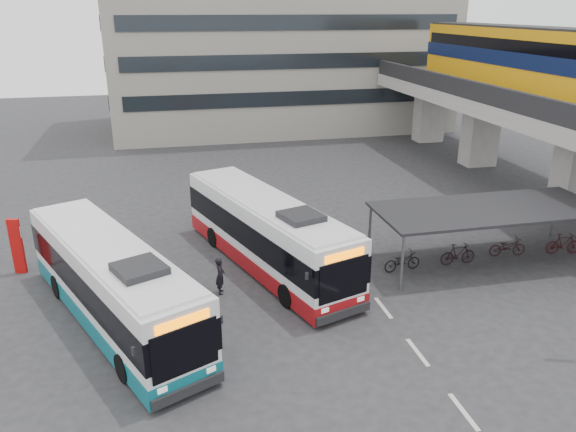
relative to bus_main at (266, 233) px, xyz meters
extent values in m
plane|color=#28282B|center=(1.12, -4.70, -1.55)|extent=(120.00, 120.00, 0.00)
cube|color=gray|center=(18.12, 13.30, 0.75)|extent=(2.20, 1.60, 4.60)
cube|color=gray|center=(18.12, 21.30, 0.75)|extent=(2.20, 1.60, 4.60)
cube|color=gray|center=(18.12, 7.30, 3.50)|extent=(8.00, 32.00, 0.90)
cube|color=black|center=(14.37, 7.30, 4.50)|extent=(0.35, 32.00, 1.10)
cube|color=orange|center=(18.12, 9.58, 6.05)|extent=(2.90, 20.00, 3.90)
cube|color=#091336|center=(18.12, 9.58, 6.25)|extent=(2.98, 20.02, 0.90)
cube|color=black|center=(18.12, 9.58, 7.05)|extent=(2.96, 19.20, 0.70)
cube|color=black|center=(18.12, 9.58, 8.00)|extent=(2.70, 19.60, 0.25)
cylinder|color=#595B60|center=(4.82, 0.10, -0.35)|extent=(0.12, 0.12, 2.40)
cylinder|color=#595B60|center=(14.42, 0.10, -0.35)|extent=(0.12, 0.12, 2.40)
cylinder|color=#595B60|center=(4.82, -3.50, -0.35)|extent=(0.12, 0.12, 2.40)
cube|color=black|center=(9.62, -1.70, 0.93)|extent=(10.00, 4.00, 0.12)
imported|color=black|center=(5.62, -1.70, -1.10)|extent=(1.71, 0.60, 0.90)
imported|color=black|center=(8.28, -1.70, -1.05)|extent=(1.66, 0.47, 1.00)
imported|color=black|center=(10.95, -1.70, -1.10)|extent=(1.71, 0.60, 0.90)
imported|color=black|center=(13.62, -1.70, -1.05)|extent=(1.66, 0.47, 1.00)
cube|color=beige|center=(3.62, -10.70, -1.55)|extent=(0.15, 1.60, 0.01)
cube|color=beige|center=(3.62, -7.70, -1.55)|extent=(0.15, 1.60, 0.01)
cube|color=beige|center=(3.62, -4.70, -1.55)|extent=(0.15, 1.60, 0.01)
cube|color=white|center=(-0.01, 0.02, 0.16)|extent=(5.79, 11.45, 2.58)
cube|color=maroon|center=(-0.01, 0.02, -1.04)|extent=(5.84, 11.50, 0.70)
cube|color=black|center=(-0.01, 0.02, 0.28)|extent=(5.86, 11.49, 1.08)
cube|color=#FF7200|center=(1.76, -5.34, 1.12)|extent=(1.62, 0.60, 0.28)
cube|color=black|center=(0.88, -2.66, 1.66)|extent=(1.83, 1.88, 0.26)
cylinder|color=black|center=(0.06, -3.76, -1.08)|extent=(0.56, 0.98, 0.94)
cylinder|color=black|center=(0.07, 3.36, -1.08)|extent=(0.56, 0.98, 0.94)
cube|color=white|center=(-6.26, -3.39, 0.14)|extent=(6.75, 11.10, 2.55)
cube|color=#0B5C6A|center=(-6.26, -3.39, -1.04)|extent=(6.80, 11.16, 0.70)
cube|color=black|center=(-6.26, -3.39, 0.26)|extent=(6.81, 11.15, 1.07)
cube|color=#FF7200|center=(-3.96, -8.45, 1.09)|extent=(1.54, 0.76, 0.28)
cube|color=black|center=(-5.11, -5.92, 1.62)|extent=(1.90, 1.94, 0.26)
cylinder|color=black|center=(-5.79, -7.08, -1.09)|extent=(0.64, 0.96, 0.93)
cylinder|color=black|center=(-6.54, -0.09, -1.09)|extent=(0.64, 0.96, 0.93)
imported|color=black|center=(-2.28, -2.11, -0.78)|extent=(0.43, 0.60, 1.55)
cube|color=#B10B0A|center=(-10.47, 1.67, -0.32)|extent=(0.52, 0.28, 2.47)
cube|color=white|center=(-10.47, 1.67, 0.32)|extent=(0.53, 0.18, 0.49)
camera|label=1|loc=(-4.14, -22.20, 9.21)|focal=35.00mm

